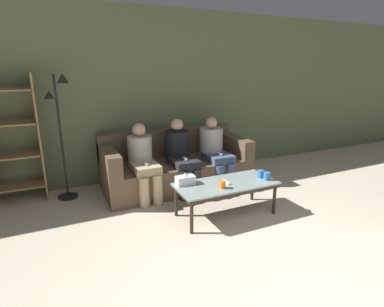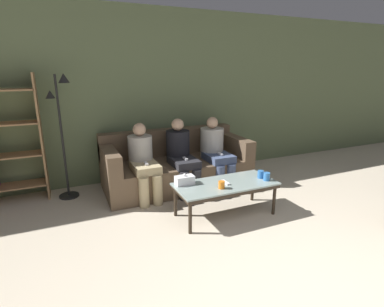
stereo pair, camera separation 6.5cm
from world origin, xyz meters
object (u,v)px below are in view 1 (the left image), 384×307
tissue_box (185,180)px  seated_person_mid_left (180,154)px  cup_near_right (267,176)px  cup_far_center (261,174)px  standing_lamp (61,124)px  game_remote (226,182)px  coffee_table (226,186)px  seated_person_mid_right (214,149)px  seated_person_left_end (143,159)px  couch (175,166)px  cup_near_left (222,185)px

tissue_box → seated_person_mid_left: size_ratio=0.21×
cup_near_right → cup_far_center: cup_near_right is taller
standing_lamp → seated_person_mid_left: size_ratio=1.61×
game_remote → seated_person_mid_left: bearing=101.1°
coffee_table → game_remote: bearing=-110.6°
coffee_table → seated_person_mid_right: size_ratio=1.18×
coffee_table → seated_person_mid_right: 1.04m
standing_lamp → seated_person_left_end: bearing=-23.3°
cup_far_center → standing_lamp: (-2.18, 1.37, 0.56)m
standing_lamp → seated_person_mid_left: (1.50, -0.40, -0.47)m
cup_near_right → seated_person_left_end: seated_person_left_end is taller
coffee_table → cup_far_center: 0.49m
coffee_table → standing_lamp: standing_lamp is taller
game_remote → seated_person_mid_left: seated_person_mid_left is taller
cup_far_center → game_remote: cup_far_center is taller
cup_far_center → seated_person_mid_left: (-0.67, 0.97, 0.09)m
seated_person_left_end → cup_far_center: bearing=-38.2°
tissue_box → standing_lamp: bearing=136.2°
couch → seated_person_mid_left: (0.00, -0.22, 0.26)m
cup_near_left → cup_far_center: 0.62m
seated_person_left_end → seated_person_mid_right: size_ratio=0.99×
seated_person_mid_left → coffee_table: bearing=-78.9°
cup_near_right → seated_person_mid_left: (-0.69, 1.07, 0.09)m
tissue_box → standing_lamp: standing_lamp is taller
seated_person_mid_left → seated_person_mid_right: bearing=0.8°
tissue_box → cup_far_center: bearing=-11.3°
standing_lamp → seated_person_left_end: 1.14m
seated_person_mid_left → couch: bearing=90.0°
couch → cup_far_center: (0.67, -1.19, 0.16)m
cup_far_center → seated_person_mid_left: 1.18m
cup_far_center → seated_person_mid_right: 0.99m
tissue_box → seated_person_left_end: (-0.29, 0.78, 0.08)m
couch → seated_person_mid_left: size_ratio=2.06×
tissue_box → seated_person_mid_right: 1.14m
seated_person_left_end → seated_person_mid_right: (1.11, 0.01, 0.01)m
cup_near_left → seated_person_left_end: bearing=120.1°
tissue_box → seated_person_mid_right: (0.82, 0.79, 0.09)m
game_remote → coffee_table: bearing=69.4°
game_remote → seated_person_left_end: 1.21m
cup_near_left → seated_person_mid_right: seated_person_mid_right is taller
couch → cup_near_left: couch is taller
coffee_table → cup_far_center: (0.48, -0.02, 0.09)m
seated_person_mid_right → seated_person_mid_left: bearing=-179.2°
cup_near_right → seated_person_left_end: size_ratio=0.10×
coffee_table → seated_person_left_end: bearing=128.1°
cup_near_right → seated_person_mid_left: bearing=122.7°
cup_near_left → cup_near_right: 0.62m
game_remote → seated_person_left_end: (-0.74, 0.95, 0.12)m
couch → cup_near_left: bearing=-87.2°
coffee_table → seated_person_mid_right: (0.37, 0.96, 0.18)m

